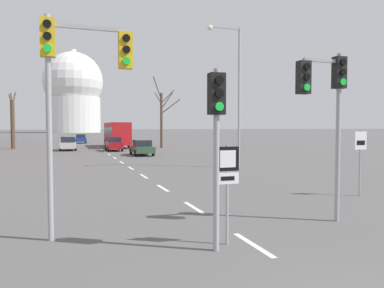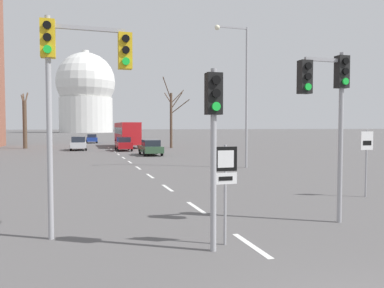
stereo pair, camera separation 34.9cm
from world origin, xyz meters
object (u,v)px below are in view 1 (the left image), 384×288
object	(u,v)px
traffic_signal_near_left	(75,71)
street_lamp_right	(234,83)
traffic_signal_near_right	(327,95)
speed_limit_sign	(360,151)
sedan_mid_centre	(68,143)
city_bus	(117,133)
sedan_far_left	(114,144)
sedan_near_right	(142,148)
route_sign_post	(227,177)
sedan_near_left	(81,139)
traffic_signal_centre_tall	(217,124)

from	to	relation	value
traffic_signal_near_left	street_lamp_right	world-z (taller)	street_lamp_right
traffic_signal_near_right	street_lamp_right	world-z (taller)	street_lamp_right
traffic_signal_near_right	traffic_signal_near_left	bearing A→B (deg)	173.98
traffic_signal_near_left	speed_limit_sign	size ratio (longest dim) A/B	2.07
traffic_signal_near_left	sedan_mid_centre	xyz separation A→B (m)	(0.07, 38.13, -3.50)
traffic_signal_near_left	city_bus	bearing A→B (deg)	81.23
traffic_signal_near_right	sedan_far_left	world-z (taller)	traffic_signal_near_right
traffic_signal_near_right	sedan_mid_centre	xyz separation A→B (m)	(-7.14, 38.89, -3.03)
sedan_near_right	speed_limit_sign	bearing A→B (deg)	-80.23
sedan_mid_centre	street_lamp_right	bearing A→B (deg)	-65.48
traffic_signal_near_left	street_lamp_right	bearing A→B (deg)	51.64
speed_limit_sign	route_sign_post	bearing A→B (deg)	-152.45
sedan_near_left	city_bus	size ratio (longest dim) A/B	0.40
traffic_signal_centre_tall	traffic_signal_near_right	bearing A→B (deg)	17.96
traffic_signal_centre_tall	traffic_signal_near_right	xyz separation A→B (m)	(4.15, 1.34, 0.89)
traffic_signal_near_right	sedan_mid_centre	bearing A→B (deg)	100.40
traffic_signal_centre_tall	sedan_near_left	xyz separation A→B (m)	(-0.69, 60.81, -2.18)
sedan_far_left	traffic_signal_near_left	bearing A→B (deg)	-98.53
street_lamp_right	city_bus	distance (m)	30.30
sedan_far_left	city_bus	xyz separation A→B (m)	(1.44, 8.35, 1.21)
route_sign_post	street_lamp_right	bearing A→B (deg)	64.30
traffic_signal_near_left	city_bus	size ratio (longest dim) A/B	0.53
route_sign_post	street_lamp_right	xyz separation A→B (m)	(7.58, 15.75, 4.27)
speed_limit_sign	sedan_near_right	bearing A→B (deg)	99.77
traffic_signal_near_left	sedan_mid_centre	size ratio (longest dim) A/B	1.33
sedan_mid_centre	city_bus	world-z (taller)	city_bus
traffic_signal_near_right	city_bus	distance (m)	44.53
sedan_mid_centre	speed_limit_sign	bearing A→B (deg)	-72.34
speed_limit_sign	street_lamp_right	bearing A→B (deg)	91.82
speed_limit_sign	street_lamp_right	distance (m)	12.31
traffic_signal_near_right	sedan_near_left	size ratio (longest dim) A/B	1.18
street_lamp_right	sedan_near_left	size ratio (longest dim) A/B	2.27
sedan_near_left	street_lamp_right	bearing A→B (deg)	-78.98
sedan_near_right	sedan_mid_centre	size ratio (longest dim) A/B	1.02
sedan_far_left	city_bus	world-z (taller)	city_bus
city_bus	traffic_signal_near_right	bearing A→B (deg)	-89.41
traffic_signal_near_left	sedan_near_right	xyz separation A→B (m)	(7.13, 27.43, -3.56)
route_sign_post	sedan_mid_centre	world-z (taller)	route_sign_post
traffic_signal_near_right	sedan_near_right	distance (m)	28.36
sedan_far_left	traffic_signal_near_right	bearing A→B (deg)	-86.99
speed_limit_sign	sedan_near_left	bearing A→B (deg)	99.15
traffic_signal_near_left	sedan_near_left	size ratio (longest dim) A/B	1.32
sedan_near_right	sedan_far_left	size ratio (longest dim) A/B	1.02
sedan_mid_centre	city_bus	size ratio (longest dim) A/B	0.40
route_sign_post	city_bus	distance (m)	45.61
sedan_near_right	sedan_far_left	world-z (taller)	sedan_far_left
route_sign_post	city_bus	size ratio (longest dim) A/B	0.23
sedan_near_right	sedan_mid_centre	world-z (taller)	sedan_mid_centre
speed_limit_sign	sedan_mid_centre	distance (m)	37.53
speed_limit_sign	traffic_signal_near_left	bearing A→B (deg)	-168.22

